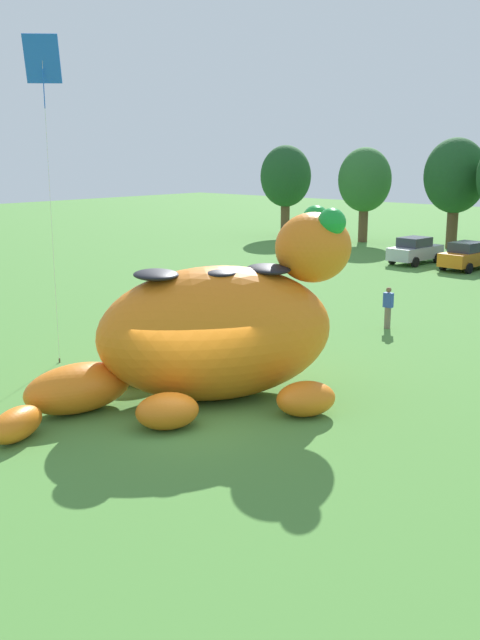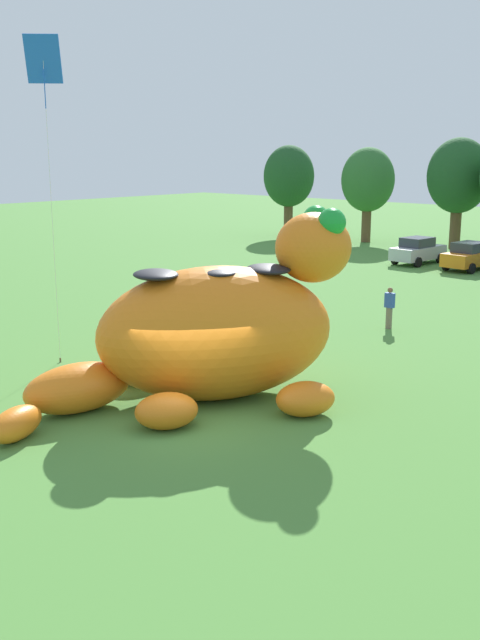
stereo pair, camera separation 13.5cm
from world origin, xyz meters
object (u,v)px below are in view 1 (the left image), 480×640
Objects in this scene: car_silver at (415,250)px; car_orange at (467,256)px; spectator_near_inflatable at (388,308)px; tethered_flying_kite at (42,65)px; giant_inflatable_creature at (217,331)px.

car_silver is 1.00× the size of car_orange.
spectator_near_inflatable is at bearing -64.51° from car_silver.
car_silver is at bearing 94.40° from tethered_flying_kite.
giant_inflatable_creature is 11.06m from spectator_near_inflatable.
car_silver is 2.47× the size of spectator_near_inflatable.
car_silver is 0.40× the size of tethered_flying_kite.
car_silver is 18.52m from spectator_near_inflatable.
giant_inflatable_creature is 28.06m from car_orange.
car_orange reaches higher than spectator_near_inflatable.
car_orange is at bearing -2.15° from car_silver.
giant_inflatable_creature is 2.55× the size of car_orange.
giant_inflatable_creature is at bearing -72.39° from car_silver.
tethered_flying_kite is at bearing -171.67° from giant_inflatable_creature.
giant_inflatable_creature is 10.19m from tethered_flying_kite.
spectator_near_inflatable is (4.35, -16.59, -0.01)m from car_orange.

